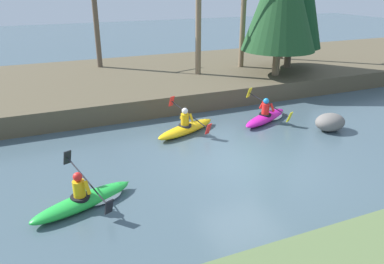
# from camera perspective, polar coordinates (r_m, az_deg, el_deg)

# --- Properties ---
(ground_plane) EXTENTS (90.00, 90.00, 0.00)m
(ground_plane) POSITION_cam_1_polar(r_m,az_deg,el_deg) (11.90, 8.12, -4.59)
(ground_plane) COLOR #425660
(riverbank_far) EXTENTS (44.00, 9.49, 0.83)m
(riverbank_far) POSITION_cam_1_polar(r_m,az_deg,el_deg) (20.15, -6.06, 7.92)
(riverbank_far) COLOR brown
(riverbank_far) RESTS_ON ground
(bare_tree_upstream) EXTENTS (2.99, 2.96, 5.38)m
(bare_tree_upstream) POSITION_cam_1_polar(r_m,az_deg,el_deg) (21.50, -14.40, 16.27)
(bare_tree_upstream) COLOR brown
(bare_tree_upstream) RESTS_ON riverbank_far
(bare_tree_mid_upstream) EXTENTS (3.05, 3.01, 5.48)m
(bare_tree_mid_upstream) POSITION_cam_1_polar(r_m,az_deg,el_deg) (19.19, 0.98, 16.44)
(bare_tree_mid_upstream) COLOR #7A664C
(bare_tree_mid_upstream) RESTS_ON riverbank_far
(bare_tree_mid_downstream) EXTENTS (2.70, 2.66, 4.81)m
(bare_tree_mid_downstream) POSITION_cam_1_polar(r_m,az_deg,el_deg) (21.13, 7.72, 15.91)
(bare_tree_mid_downstream) COLOR #7A664C
(bare_tree_mid_downstream) RESTS_ON riverbank_far
(bare_tree_downstream) EXTENTS (3.74, 3.69, 6.79)m
(bare_tree_downstream) POSITION_cam_1_polar(r_m,az_deg,el_deg) (23.87, 13.97, 18.42)
(bare_tree_downstream) COLOR brown
(bare_tree_downstream) RESTS_ON riverbank_far
(kayaker_lead) EXTENTS (2.69, 1.94, 1.20)m
(kayaker_lead) POSITION_cam_1_polar(r_m,az_deg,el_deg) (15.44, 11.36, 2.34)
(kayaker_lead) COLOR #C61999
(kayaker_lead) RESTS_ON ground
(kayaker_middle) EXTENTS (2.72, 1.98, 1.20)m
(kayaker_middle) POSITION_cam_1_polar(r_m,az_deg,el_deg) (13.92, -0.86, 0.69)
(kayaker_middle) COLOR yellow
(kayaker_middle) RESTS_ON ground
(kayaker_trailing) EXTENTS (2.74, 1.99, 1.20)m
(kayaker_trailing) POSITION_cam_1_polar(r_m,az_deg,el_deg) (9.92, -15.74, -9.77)
(kayaker_trailing) COLOR green
(kayaker_trailing) RESTS_ON ground
(boulder_midstream) EXTENTS (1.18, 0.93, 0.67)m
(boulder_midstream) POSITION_cam_1_polar(r_m,az_deg,el_deg) (15.06, 20.30, 1.41)
(boulder_midstream) COLOR slate
(boulder_midstream) RESTS_ON ground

